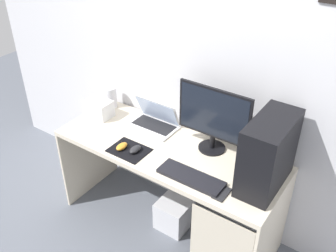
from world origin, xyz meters
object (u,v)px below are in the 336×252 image
(speaker, at_px, (111,97))
(projector, at_px, (99,108))
(cell_phone, at_px, (222,193))
(mouse_right, at_px, (122,146))
(pc_tower, at_px, (268,153))
(keyboard, at_px, (191,177))
(mouse_left, at_px, (135,149))
(laptop, at_px, (154,121))
(subwoofer, at_px, (174,214))
(monitor, at_px, (214,118))

(speaker, distance_m, projector, 0.16)
(projector, distance_m, cell_phone, 1.21)
(mouse_right, distance_m, cell_phone, 0.76)
(pc_tower, distance_m, keyboard, 0.48)
(mouse_left, bearing_deg, speaker, 145.58)
(pc_tower, height_order, laptop, pc_tower)
(laptop, distance_m, mouse_right, 0.36)
(pc_tower, height_order, cell_phone, pc_tower)
(projector, distance_m, mouse_right, 0.49)
(mouse_right, bearing_deg, laptop, 88.33)
(projector, bearing_deg, cell_phone, -11.58)
(projector, xyz_separation_m, mouse_right, (0.43, -0.24, -0.04))
(subwoofer, bearing_deg, mouse_left, -138.58)
(pc_tower, height_order, mouse_right, pc_tower)
(mouse_left, bearing_deg, pc_tower, 13.40)
(monitor, relative_size, projector, 2.53)
(cell_phone, bearing_deg, projector, 168.42)
(pc_tower, height_order, mouse_left, pc_tower)
(speaker, height_order, subwoofer, speaker)
(mouse_right, xyz_separation_m, cell_phone, (0.76, -0.01, -0.02))
(mouse_left, distance_m, subwoofer, 0.69)
(laptop, bearing_deg, mouse_left, -75.66)
(pc_tower, xyz_separation_m, projector, (-1.34, 0.01, -0.16))
(speaker, bearing_deg, monitor, -3.24)
(mouse_right, bearing_deg, projector, 151.04)
(laptop, bearing_deg, keyboard, -33.36)
(pc_tower, height_order, keyboard, pc_tower)
(monitor, height_order, speaker, monitor)
(pc_tower, xyz_separation_m, cell_phone, (-0.16, -0.23, -0.22))
(projector, relative_size, mouse_right, 2.08)
(monitor, bearing_deg, subwoofer, -144.89)
(pc_tower, relative_size, mouse_left, 4.59)
(monitor, relative_size, mouse_right, 5.27)
(mouse_right, bearing_deg, pc_tower, 13.54)
(projector, xyz_separation_m, cell_phone, (1.19, -0.24, -0.06))
(cell_phone, bearing_deg, speaker, 161.53)
(mouse_left, distance_m, cell_phone, 0.67)
(mouse_right, height_order, cell_phone, mouse_right)
(pc_tower, bearing_deg, laptop, 171.55)
(laptop, height_order, mouse_right, laptop)
(cell_phone, bearing_deg, subwoofer, 155.82)
(keyboard, distance_m, cell_phone, 0.22)
(monitor, height_order, subwoofer, monitor)
(laptop, xyz_separation_m, projector, (-0.44, -0.12, 0.02))
(pc_tower, distance_m, laptop, 0.93)
(pc_tower, distance_m, mouse_right, 0.96)
(pc_tower, bearing_deg, mouse_left, -166.60)
(mouse_left, relative_size, cell_phone, 0.74)
(monitor, distance_m, projector, 0.95)
(keyboard, bearing_deg, monitor, 98.08)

